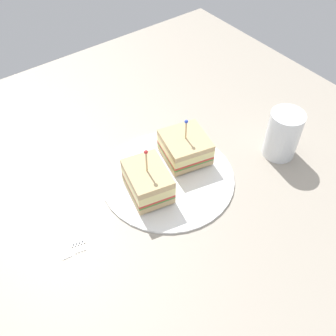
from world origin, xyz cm
name	(u,v)px	position (x,y,z in cm)	size (l,w,h in cm)	color
ground_plane	(168,182)	(0.00, 0.00, -1.00)	(102.05, 102.05, 2.00)	#9E9384
plate	(168,177)	(0.00, 0.00, 0.44)	(25.33, 25.33, 0.89)	white
sandwich_half_front	(148,181)	(-0.92, 5.20, 3.63)	(10.32, 8.63, 10.44)	tan
sandwich_half_back	(185,147)	(2.14, -5.77, 3.31)	(10.30, 10.01, 9.23)	tan
drink_glass	(282,137)	(-7.78, -22.10, 4.39)	(6.56, 6.56, 9.96)	gold
fork	(73,228)	(0.60, 19.84, 0.17)	(13.08, 4.32, 0.35)	silver
knife	(56,231)	(1.73, 22.51, 0.18)	(13.23, 2.87, 0.35)	silver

